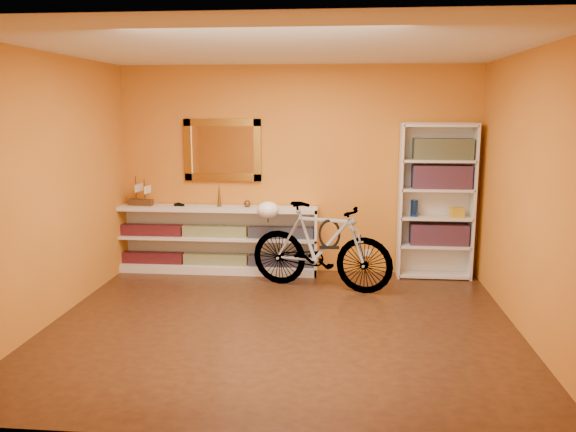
# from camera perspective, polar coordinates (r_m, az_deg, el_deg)

# --- Properties ---
(floor) EXTENTS (4.50, 4.00, 0.01)m
(floor) POSITION_cam_1_polar(r_m,az_deg,el_deg) (5.74, -0.66, -10.69)
(floor) COLOR #331B0E
(floor) RESTS_ON ground
(ceiling) EXTENTS (4.50, 4.00, 0.01)m
(ceiling) POSITION_cam_1_polar(r_m,az_deg,el_deg) (5.39, -0.72, 16.19)
(ceiling) COLOR silver
(ceiling) RESTS_ON ground
(back_wall) EXTENTS (4.50, 0.01, 2.60)m
(back_wall) POSITION_cam_1_polar(r_m,az_deg,el_deg) (7.39, 0.95, 4.49)
(back_wall) COLOR #C6711D
(back_wall) RESTS_ON ground
(left_wall) EXTENTS (0.01, 4.00, 2.60)m
(left_wall) POSITION_cam_1_polar(r_m,az_deg,el_deg) (6.08, -22.37, 2.42)
(left_wall) COLOR #C6711D
(left_wall) RESTS_ON ground
(right_wall) EXTENTS (0.01, 4.00, 2.60)m
(right_wall) POSITION_cam_1_polar(r_m,az_deg,el_deg) (5.64, 22.74, 1.83)
(right_wall) COLOR #C6711D
(right_wall) RESTS_ON ground
(gilt_mirror) EXTENTS (0.98, 0.06, 0.78)m
(gilt_mirror) POSITION_cam_1_polar(r_m,az_deg,el_deg) (7.47, -6.41, 6.41)
(gilt_mirror) COLOR brown
(gilt_mirror) RESTS_ON back_wall
(wall_socket) EXTENTS (0.09, 0.02, 0.09)m
(wall_socket) POSITION_cam_1_polar(r_m,az_deg,el_deg) (7.54, 7.76, -3.59)
(wall_socket) COLOR silver
(wall_socket) RESTS_ON back_wall
(console_unit) EXTENTS (2.60, 0.35, 0.85)m
(console_unit) POSITION_cam_1_polar(r_m,az_deg,el_deg) (7.50, -7.09, -2.28)
(console_unit) COLOR silver
(console_unit) RESTS_ON floor
(cd_row_lower) EXTENTS (2.50, 0.13, 0.14)m
(cd_row_lower) POSITION_cam_1_polar(r_m,az_deg,el_deg) (7.54, -7.08, -4.20)
(cd_row_lower) COLOR black
(cd_row_lower) RESTS_ON console_unit
(cd_row_upper) EXTENTS (2.50, 0.13, 0.14)m
(cd_row_upper) POSITION_cam_1_polar(r_m,az_deg,el_deg) (7.46, -7.14, -1.49)
(cd_row_upper) COLOR navy
(cd_row_upper) RESTS_ON console_unit
(model_ship) EXTENTS (0.32, 0.15, 0.37)m
(model_ship) POSITION_cam_1_polar(r_m,az_deg,el_deg) (7.66, -14.22, 2.39)
(model_ship) COLOR #3E2411
(model_ship) RESTS_ON console_unit
(toy_car) EXTENTS (0.00, 0.00, 0.00)m
(toy_car) POSITION_cam_1_polar(r_m,az_deg,el_deg) (7.53, -10.56, 0.98)
(toy_car) COLOR black
(toy_car) RESTS_ON console_unit
(bronze_ornament) EXTENTS (0.05, 0.05, 0.31)m
(bronze_ornament) POSITION_cam_1_polar(r_m,az_deg,el_deg) (7.38, -6.73, 2.10)
(bronze_ornament) COLOR brown
(bronze_ornament) RESTS_ON console_unit
(decorative_orb) EXTENTS (0.09, 0.09, 0.09)m
(decorative_orb) POSITION_cam_1_polar(r_m,az_deg,el_deg) (7.33, -3.99, 1.21)
(decorative_orb) COLOR brown
(decorative_orb) RESTS_ON console_unit
(bookcase) EXTENTS (0.90, 0.30, 1.90)m
(bookcase) POSITION_cam_1_polar(r_m,az_deg,el_deg) (7.34, 14.26, 1.38)
(bookcase) COLOR silver
(bookcase) RESTS_ON floor
(book_row_a) EXTENTS (0.70, 0.22, 0.26)m
(book_row_a) POSITION_cam_1_polar(r_m,az_deg,el_deg) (7.42, 14.50, -1.72)
(book_row_a) COLOR maroon
(book_row_a) RESTS_ON bookcase
(book_row_b) EXTENTS (0.70, 0.22, 0.28)m
(book_row_b) POSITION_cam_1_polar(r_m,az_deg,el_deg) (7.31, 14.75, 3.73)
(book_row_b) COLOR maroon
(book_row_b) RESTS_ON bookcase
(book_row_c) EXTENTS (0.70, 0.22, 0.25)m
(book_row_c) POSITION_cam_1_polar(r_m,az_deg,el_deg) (7.28, 14.87, 6.35)
(book_row_c) COLOR #184C56
(book_row_c) RESTS_ON bookcase
(travel_mug) EXTENTS (0.09, 0.09, 0.20)m
(travel_mug) POSITION_cam_1_polar(r_m,az_deg,el_deg) (7.30, 12.22, 0.75)
(travel_mug) COLOR navy
(travel_mug) RESTS_ON bookcase
(red_tin) EXTENTS (0.15, 0.15, 0.18)m
(red_tin) POSITION_cam_1_polar(r_m,az_deg,el_deg) (7.28, 12.87, 6.15)
(red_tin) COLOR maroon
(red_tin) RESTS_ON bookcase
(yellow_bag) EXTENTS (0.17, 0.13, 0.12)m
(yellow_bag) POSITION_cam_1_polar(r_m,az_deg,el_deg) (7.37, 16.18, 0.34)
(yellow_bag) COLOR gold
(yellow_bag) RESTS_ON bookcase
(bicycle) EXTENTS (0.89, 1.78, 1.01)m
(bicycle) POSITION_cam_1_polar(r_m,az_deg,el_deg) (6.74, 3.23, -2.96)
(bicycle) COLOR silver
(bicycle) RESTS_ON floor
(helmet) EXTENTS (0.26, 0.25, 0.20)m
(helmet) POSITION_cam_1_polar(r_m,az_deg,el_deg) (6.88, -1.97, 0.61)
(helmet) COLOR white
(helmet) RESTS_ON bicycle
(u_lock) EXTENTS (0.25, 0.03, 0.25)m
(u_lock) POSITION_cam_1_polar(r_m,az_deg,el_deg) (6.67, 4.07, -1.76)
(u_lock) COLOR black
(u_lock) RESTS_ON bicycle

